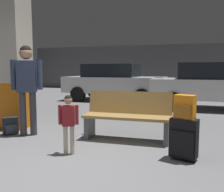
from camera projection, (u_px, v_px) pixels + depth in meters
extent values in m
cube|color=slate|center=(133.00, 118.00, 6.92)|extent=(18.00, 18.00, 0.10)
cube|color=#565658|center=(164.00, 68.00, 15.17)|extent=(18.00, 0.12, 2.80)
cube|color=orange|center=(17.00, 105.00, 5.54)|extent=(0.57, 0.57, 1.00)
cube|color=beige|center=(14.00, 34.00, 5.37)|extent=(0.56, 0.56, 2.13)
cube|color=#9E7A42|center=(127.00, 117.00, 4.48)|extent=(1.61, 0.48, 0.05)
cube|color=#9E7A42|center=(130.00, 102.00, 4.70)|extent=(1.60, 0.15, 0.42)
cube|color=#4C4C51|center=(90.00, 127.00, 4.70)|extent=(0.09, 0.40, 0.41)
cube|color=#4C4C51|center=(167.00, 132.00, 4.31)|extent=(0.09, 0.40, 0.41)
cube|color=black|center=(184.00, 138.00, 3.53)|extent=(0.42, 0.29, 0.56)
cube|color=black|center=(181.00, 144.00, 3.45)|extent=(0.33, 0.11, 0.36)
cube|color=#A5A5AA|center=(186.00, 119.00, 3.57)|extent=(0.14, 0.06, 0.02)
cylinder|color=black|center=(174.00, 154.00, 3.72)|extent=(0.03, 0.05, 0.04)
cylinder|color=black|center=(196.00, 158.00, 3.55)|extent=(0.03, 0.05, 0.04)
cube|color=orange|center=(185.00, 107.00, 3.48)|extent=(0.32, 0.24, 0.34)
cube|color=#9E5918|center=(182.00, 111.00, 3.41)|extent=(0.23, 0.10, 0.19)
cylinder|color=black|center=(185.00, 96.00, 3.47)|extent=(0.06, 0.04, 0.02)
cylinder|color=beige|center=(72.00, 140.00, 3.78)|extent=(0.07, 0.07, 0.44)
cylinder|color=beige|center=(66.00, 140.00, 3.78)|extent=(0.07, 0.07, 0.44)
cube|color=maroon|center=(68.00, 116.00, 3.74)|extent=(0.20, 0.15, 0.31)
cylinder|color=maroon|center=(77.00, 115.00, 3.73)|extent=(0.05, 0.05, 0.30)
cylinder|color=maroon|center=(60.00, 115.00, 3.74)|extent=(0.05, 0.05, 0.30)
sphere|color=#A87A5B|center=(68.00, 100.00, 3.71)|extent=(0.13, 0.13, 0.13)
sphere|color=black|center=(68.00, 99.00, 3.71)|extent=(0.12, 0.12, 0.12)
cylinder|color=white|center=(65.00, 114.00, 3.83)|extent=(0.06, 0.06, 0.10)
cylinder|color=red|center=(65.00, 109.00, 3.82)|extent=(0.01, 0.01, 0.06)
cylinder|color=#38383D|center=(33.00, 114.00, 4.87)|extent=(0.13, 0.13, 0.86)
cylinder|color=#38383D|center=(23.00, 114.00, 4.85)|extent=(0.13, 0.13, 0.86)
cube|color=#2D3851|center=(27.00, 76.00, 4.78)|extent=(0.40, 0.33, 0.61)
cylinder|color=#2D3851|center=(40.00, 75.00, 4.80)|extent=(0.10, 0.10, 0.58)
cylinder|color=#2D3851|center=(13.00, 75.00, 4.76)|extent=(0.10, 0.10, 0.58)
sphere|color=#A87A5B|center=(26.00, 53.00, 4.74)|extent=(0.24, 0.24, 0.24)
sphere|color=black|center=(26.00, 51.00, 4.73)|extent=(0.22, 0.22, 0.22)
cube|color=#1E232D|center=(10.00, 126.00, 4.96)|extent=(0.30, 0.32, 0.34)
cube|color=#333842|center=(12.00, 129.00, 4.89)|extent=(0.17, 0.20, 0.19)
cylinder|color=black|center=(10.00, 118.00, 4.95)|extent=(0.06, 0.06, 0.02)
cube|color=silver|center=(115.00, 85.00, 10.15)|extent=(4.15, 1.83, 0.64)
cube|color=black|center=(112.00, 70.00, 10.13)|extent=(2.15, 1.61, 0.52)
cylinder|color=black|center=(150.00, 93.00, 10.51)|extent=(0.61, 0.22, 0.60)
cylinder|color=black|center=(142.00, 97.00, 9.01)|extent=(0.61, 0.22, 0.60)
cylinder|color=black|center=(94.00, 91.00, 11.36)|extent=(0.61, 0.22, 0.60)
cylinder|color=black|center=(78.00, 94.00, 9.86)|extent=(0.61, 0.22, 0.60)
cube|color=silver|center=(216.00, 89.00, 7.99)|extent=(4.12, 1.74, 0.64)
cube|color=black|center=(212.00, 71.00, 7.97)|extent=(2.11, 1.56, 0.52)
cylinder|color=black|center=(176.00, 96.00, 9.16)|extent=(0.60, 0.21, 0.60)
cylinder|color=black|center=(173.00, 102.00, 7.64)|extent=(0.60, 0.21, 0.60)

